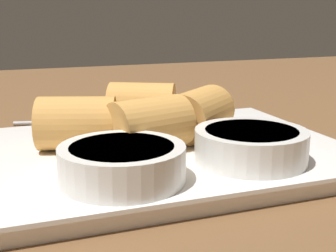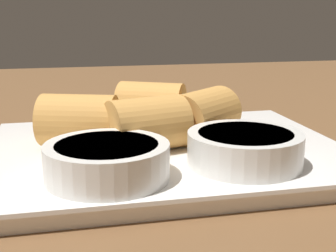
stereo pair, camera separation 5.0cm
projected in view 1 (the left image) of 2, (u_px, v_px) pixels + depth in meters
The scene contains 9 objects.
table_surface at pixel (132, 178), 38.77cm from camera, with size 180.00×140.00×2.00cm.
serving_plate at pixel (168, 155), 39.24cm from camera, with size 29.09×22.49×1.50cm.
roll_front_left at pixel (146, 106), 44.67cm from camera, with size 7.47×6.69×4.36cm.
roll_front_right at pixel (82, 123), 37.68cm from camera, with size 7.33×6.14×4.36cm.
roll_back_left at pixel (200, 113), 41.44cm from camera, with size 7.52×7.30×4.36cm.
roll_back_right at pixel (153, 124), 37.36cm from camera, with size 7.30×5.83×4.36cm.
dipping_bowl_near at pixel (251, 144), 34.92cm from camera, with size 8.45×8.45×2.44cm.
dipping_bowl_far at pixel (122, 162), 30.84cm from camera, with size 8.45×8.45×2.44cm.
spoon at pixel (144, 118), 53.85cm from camera, with size 18.76×5.65×1.14cm.
Camera 1 is at (9.97, 35.29, 14.63)cm, focal length 50.00 mm.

